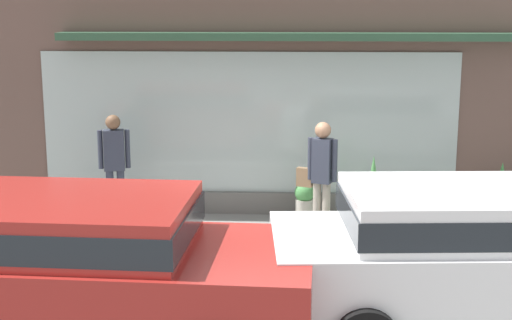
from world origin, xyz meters
TOP-DOWN VIEW (x-y plane):
  - ground_plane at (0.00, 0.00)m, footprint 60.00×60.00m
  - curb_strip at (0.00, -0.20)m, footprint 14.00×0.24m
  - storefront at (-0.01, 3.19)m, footprint 14.00×0.81m
  - fire_hydrant at (1.04, 1.03)m, footprint 0.42×0.39m
  - pedestrian_with_handbag at (0.45, 1.60)m, footprint 0.59×0.36m
  - pedestrian_passerby at (-2.76, 2.31)m, footprint 0.49×0.26m
  - parked_car_white at (1.98, -1.43)m, footprint 4.55×2.23m
  - parked_car_red at (-2.07, -1.97)m, footprint 4.55×2.23m
  - potted_plant_doorstep at (1.29, 2.29)m, footprint 0.33×0.33m
  - potted_plant_corner_tall at (0.24, 2.54)m, footprint 0.32×0.32m
  - potted_plant_window_right at (3.33, 2.55)m, footprint 0.31×0.31m
  - potted_plant_near_hydrant at (2.27, 2.63)m, footprint 0.41×0.41m

SIDE VIEW (x-z plane):
  - ground_plane at x=0.00m, z-range 0.00..0.00m
  - curb_strip at x=0.00m, z-range 0.00..0.12m
  - potted_plant_near_hydrant at x=2.27m, z-range 0.01..0.58m
  - potted_plant_corner_tall at x=0.24m, z-range 0.02..0.65m
  - fire_hydrant at x=1.04m, z-range 0.00..0.93m
  - potted_plant_window_right at x=3.33m, z-range -0.02..0.97m
  - potted_plant_doorstep at x=1.29m, z-range -0.02..1.12m
  - parked_car_red at x=-2.07m, z-range 0.11..1.66m
  - parked_car_white at x=1.98m, z-range 0.11..1.67m
  - pedestrian_with_handbag at x=0.45m, z-range 0.15..1.91m
  - pedestrian_passerby at x=-2.76m, z-range 0.16..1.90m
  - storefront at x=-0.01m, z-range -0.06..4.92m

